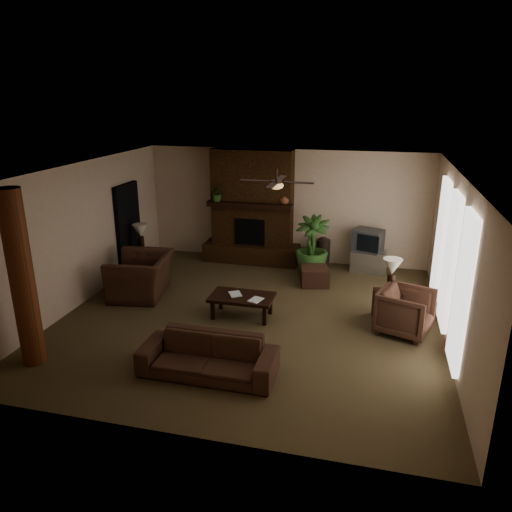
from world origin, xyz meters
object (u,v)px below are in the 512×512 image
(floor_vase, at_px, (323,250))
(floor_plant, at_px, (311,258))
(sofa, at_px, (208,350))
(ottoman, at_px, (315,276))
(coffee_table, at_px, (242,298))
(tv_stand, at_px, (369,261))
(log_column, at_px, (22,280))
(lamp_right, at_px, (392,269))
(side_table_left, at_px, (146,262))
(side_table_right, at_px, (387,306))
(lamp_left, at_px, (140,233))
(armchair_right, at_px, (405,310))
(armchair_left, at_px, (141,269))

(floor_vase, distance_m, floor_plant, 0.60)
(sofa, relative_size, ottoman, 3.44)
(coffee_table, height_order, tv_stand, tv_stand)
(log_column, xyz_separation_m, lamp_right, (5.49, 2.95, -0.40))
(side_table_left, relative_size, side_table_right, 1.00)
(log_column, distance_m, sofa, 3.01)
(lamp_left, bearing_deg, lamp_right, -11.54)
(floor_plant, bearing_deg, lamp_right, -49.44)
(log_column, height_order, side_table_right, log_column)
(log_column, xyz_separation_m, side_table_right, (5.47, 2.91, -1.12))
(armchair_right, distance_m, lamp_left, 6.15)
(tv_stand, xyz_separation_m, floor_vase, (-1.11, -0.00, 0.18))
(side_table_right, bearing_deg, armchair_right, -57.82)
(lamp_left, relative_size, side_table_right, 1.18)
(log_column, bearing_deg, ottoman, 48.00)
(log_column, relative_size, floor_plant, 2.01)
(armchair_right, height_order, lamp_left, lamp_left)
(sofa, xyz_separation_m, side_table_right, (2.65, 2.59, -0.13))
(side_table_right, bearing_deg, armchair_left, -179.71)
(armchair_left, bearing_deg, coffee_table, 68.32)
(armchair_left, bearing_deg, armchair_right, 75.83)
(armchair_right, distance_m, coffee_table, 2.98)
(side_table_left, height_order, lamp_left, lamp_left)
(armchair_right, bearing_deg, floor_plant, 57.08)
(coffee_table, bearing_deg, floor_plant, 69.80)
(side_table_left, bearing_deg, sofa, -52.86)
(floor_vase, height_order, side_table_left, floor_vase)
(armchair_left, bearing_deg, side_table_right, 80.89)
(side_table_left, relative_size, lamp_right, 0.85)
(ottoman, relative_size, lamp_left, 0.92)
(floor_plant, bearing_deg, sofa, -101.19)
(log_column, distance_m, floor_vase, 6.88)
(sofa, relative_size, tv_stand, 2.43)
(sofa, xyz_separation_m, armchair_right, (2.94, 2.12, 0.04))
(floor_plant, relative_size, lamp_left, 2.14)
(armchair_right, distance_m, tv_stand, 3.19)
(armchair_right, xyz_separation_m, side_table_right, (-0.29, 0.47, -0.17))
(coffee_table, bearing_deg, ottoman, 60.05)
(tv_stand, xyz_separation_m, side_table_right, (0.40, -2.64, 0.03))
(ottoman, relative_size, floor_vase, 0.78)
(side_table_left, bearing_deg, tv_stand, 15.25)
(lamp_right, bearing_deg, tv_stand, 99.42)
(side_table_left, bearing_deg, log_column, -88.87)
(armchair_right, relative_size, tv_stand, 1.05)
(side_table_right, xyz_separation_m, lamp_right, (0.03, 0.04, 0.73))
(log_column, xyz_separation_m, floor_plant, (3.74, 5.00, -1.01))
(armchair_right, xyz_separation_m, lamp_left, (-5.90, 1.66, 0.55))
(side_table_right, bearing_deg, lamp_left, 168.00)
(sofa, xyz_separation_m, coffee_table, (-0.04, 2.06, -0.03))
(log_column, distance_m, side_table_right, 6.29)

